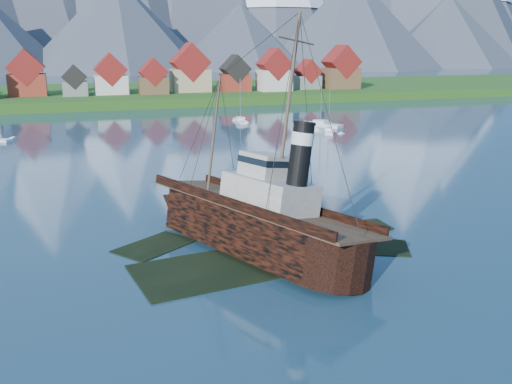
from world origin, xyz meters
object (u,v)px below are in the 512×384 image
object	(u,v)px
sailboat_e	(321,125)
tugboat_wreck	(247,217)
sailboat_f	(240,121)
sailboat_d	(329,132)

from	to	relation	value
sailboat_e	tugboat_wreck	bearing A→B (deg)	-154.12
tugboat_wreck	sailboat_e	size ratio (longest dim) A/B	2.40
sailboat_e	sailboat_f	xyz separation A→B (m)	(-17.17, 13.28, -0.02)
tugboat_wreck	sailboat_f	world-z (taller)	tugboat_wreck
sailboat_d	tugboat_wreck	bearing A→B (deg)	-98.03
sailboat_d	sailboat_e	xyz separation A→B (m)	(2.59, 10.22, 0.05)
sailboat_e	sailboat_d	bearing A→B (deg)	-138.97
tugboat_wreck	sailboat_f	bearing A→B (deg)	50.75
sailboat_e	sailboat_f	distance (m)	21.71
tugboat_wreck	sailboat_d	xyz separation A→B (m)	(40.65, 66.62, -2.92)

